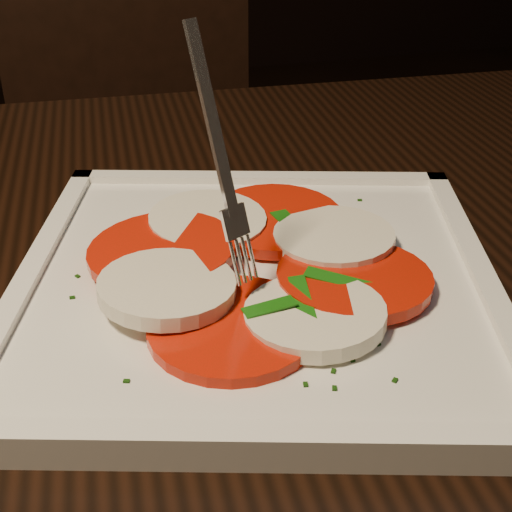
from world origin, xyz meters
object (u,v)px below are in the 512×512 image
Objects in this scene: chair at (143,165)px; plate at (256,285)px; table at (356,346)px; fork at (213,154)px.

chair is 0.78m from plate.
table is 0.25m from fork.
plate is (-0.10, -0.04, 0.11)m from table.
chair is 2.94× the size of plate.
table is at bearing -4.72° from fork.
table is 3.95× the size of plate.
chair reaches higher than table.
table is 8.35× the size of fork.
plate is 2.11× the size of fork.
table is at bearing 23.71° from plate.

